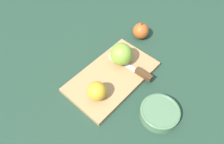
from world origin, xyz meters
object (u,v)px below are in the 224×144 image
(apple_half_right, at_px, (121,54))
(knife, at_px, (141,73))
(bowl, at_px, (160,113))
(apple_whole, at_px, (141,31))
(apple_half_left, at_px, (97,91))

(apple_half_right, xyz_separation_m, knife, (0.00, -0.10, -0.03))
(knife, xyz_separation_m, bowl, (-0.09, -0.14, -0.01))
(apple_whole, distance_m, bowl, 0.39)
(apple_half_left, bearing_deg, apple_whole, -72.34)
(apple_half_left, bearing_deg, knife, -103.04)
(apple_half_left, bearing_deg, bowl, -150.71)
(apple_half_left, height_order, apple_whole, apple_half_left)
(apple_half_right, distance_m, apple_whole, 0.19)
(apple_half_left, height_order, knife, apple_half_left)
(knife, distance_m, apple_whole, 0.23)
(bowl, bearing_deg, apple_half_left, 114.63)
(apple_half_left, xyz_separation_m, bowl, (0.09, -0.20, -0.03))
(apple_half_right, distance_m, knife, 0.11)
(knife, xyz_separation_m, apple_whole, (0.18, 0.14, 0.01))
(apple_half_left, distance_m, apple_half_right, 0.18)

